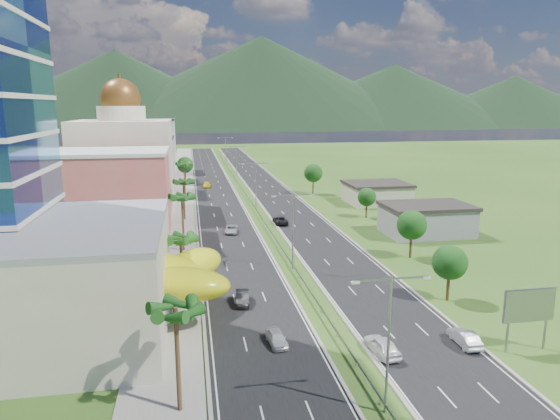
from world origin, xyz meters
TOP-DOWN VIEW (x-y plane):
  - ground at (0.00, 0.00)m, footprint 500.00×500.00m
  - road_left at (-7.50, 90.00)m, footprint 11.00×260.00m
  - road_right at (7.50, 90.00)m, footprint 11.00×260.00m
  - sidewalk_left at (-17.00, 90.00)m, footprint 7.00×260.00m
  - median_guardrail at (0.00, 71.99)m, footprint 0.10×216.06m
  - streetlight_median_a at (0.00, -25.00)m, footprint 6.04×0.25m
  - streetlight_median_b at (0.00, 10.00)m, footprint 6.04×0.25m
  - streetlight_median_c at (0.00, 50.00)m, footprint 6.04×0.25m
  - streetlight_median_d at (0.00, 95.00)m, footprint 6.04×0.25m
  - streetlight_median_e at (0.00, 140.00)m, footprint 6.04×0.25m
  - mall_podium at (-32.00, -6.00)m, footprint 30.00×24.00m
  - lime_canopy at (-20.00, -4.00)m, footprint 18.00×15.00m
  - pink_shophouse at (-28.00, 32.00)m, footprint 20.00×15.00m
  - domed_building at (-28.00, 55.00)m, footprint 20.00×20.00m
  - midrise_grey at (-27.00, 80.00)m, footprint 16.00×15.00m
  - midrise_beige at (-27.00, 102.00)m, footprint 16.00×15.00m
  - midrise_white at (-27.00, 125.00)m, footprint 16.00×15.00m
  - billboard at (17.00, -18.00)m, footprint 5.20×0.35m
  - shed_near at (28.00, 25.00)m, footprint 15.00×10.00m
  - shed_far at (30.00, 55.00)m, footprint 14.00×12.00m
  - palm_tree_a at (-15.50, -22.00)m, footprint 3.60×3.60m
  - palm_tree_b at (-15.50, 2.00)m, footprint 3.60×3.60m
  - palm_tree_c at (-15.50, 22.00)m, footprint 3.60×3.60m
  - palm_tree_d at (-15.50, 45.00)m, footprint 3.60×3.60m
  - palm_tree_e at (-15.50, 70.00)m, footprint 3.60×3.60m
  - leafy_tree_lfar at (-15.50, 95.00)m, footprint 4.90×4.90m
  - leafy_tree_ra at (16.00, -5.00)m, footprint 4.20×4.20m
  - leafy_tree_rb at (19.00, 12.00)m, footprint 4.55×4.55m
  - leafy_tree_rc at (22.00, 40.00)m, footprint 3.85×3.85m
  - leafy_tree_rd at (18.00, 70.00)m, footprint 4.90×4.90m
  - mountain_ridge at (60.00, 450.00)m, footprint 860.00×140.00m
  - car_white_near_left at (-6.29, -12.56)m, footprint 2.01×4.15m
  - car_dark_left at (-8.49, -1.61)m, footprint 1.92×4.52m
  - car_silver_mid_left at (-6.93, 32.16)m, footprint 2.93×5.08m
  - car_yellow_far_left at (-9.49, 85.59)m, footprint 2.36×5.09m
  - car_white_near_right at (3.20, -16.23)m, footprint 2.46×5.06m
  - car_silver_right at (11.85, -15.94)m, footprint 1.69×4.53m
  - car_dark_far_right at (3.20, 37.61)m, footprint 2.49×5.38m
  - motorcycle at (-9.54, 12.52)m, footprint 0.92×2.16m

SIDE VIEW (x-z plane):
  - ground at x=0.00m, z-range 0.00..0.00m
  - mountain_ridge at x=60.00m, z-range -45.00..45.00m
  - road_left at x=-7.50m, z-range 0.00..0.04m
  - road_right at x=7.50m, z-range 0.00..0.04m
  - sidewalk_left at x=-17.00m, z-range 0.00..0.12m
  - median_guardrail at x=0.00m, z-range 0.24..1.00m
  - car_silver_mid_left at x=-6.93m, z-range 0.04..1.37m
  - motorcycle at x=-9.54m, z-range 0.04..1.38m
  - car_white_near_left at x=-6.29m, z-range 0.04..1.41m
  - car_yellow_far_left at x=-9.49m, z-range 0.04..1.48m
  - car_dark_left at x=-8.49m, z-range 0.04..1.49m
  - car_silver_right at x=11.85m, z-range 0.04..1.52m
  - car_dark_far_right at x=3.20m, z-range 0.04..1.53m
  - car_white_near_right at x=3.20m, z-range 0.04..1.70m
  - shed_far at x=30.00m, z-range 0.00..4.40m
  - shed_near at x=28.00m, z-range 0.00..5.00m
  - leafy_tree_rc at x=22.00m, z-range 1.21..7.54m
  - billboard at x=17.00m, z-range 1.32..7.52m
  - leafy_tree_ra at x=16.00m, z-range 1.33..8.23m
  - lime_canopy at x=-20.00m, z-range 1.29..8.69m
  - leafy_tree_rb at x=19.00m, z-range 1.44..8.92m
  - mall_podium at x=-32.00m, z-range 0.00..11.00m
  - leafy_tree_lfar at x=-15.50m, z-range 1.55..9.60m
  - leafy_tree_rd at x=18.00m, z-range 1.55..9.60m
  - midrise_beige at x=-27.00m, z-range 0.00..13.00m
  - streetlight_median_a at x=0.00m, z-range 1.25..12.25m
  - streetlight_median_b at x=0.00m, z-range 1.25..12.25m
  - streetlight_median_c at x=0.00m, z-range 1.25..12.25m
  - streetlight_median_d at x=0.00m, z-range 1.25..12.25m
  - streetlight_median_e at x=0.00m, z-range 1.25..12.25m
  - palm_tree_b at x=-15.50m, z-range 3.01..11.11m
  - pink_shophouse at x=-28.00m, z-range 0.00..15.00m
  - palm_tree_d at x=-15.50m, z-range 3.24..11.84m
  - midrise_grey at x=-27.00m, z-range 0.00..16.00m
  - palm_tree_a at x=-15.50m, z-range 3.47..12.57m
  - palm_tree_e at x=-15.50m, z-range 3.61..13.01m
  - palm_tree_c at x=-15.50m, z-range 3.70..13.30m
  - midrise_white at x=-27.00m, z-range 0.00..18.00m
  - domed_building at x=-28.00m, z-range -3.00..25.70m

